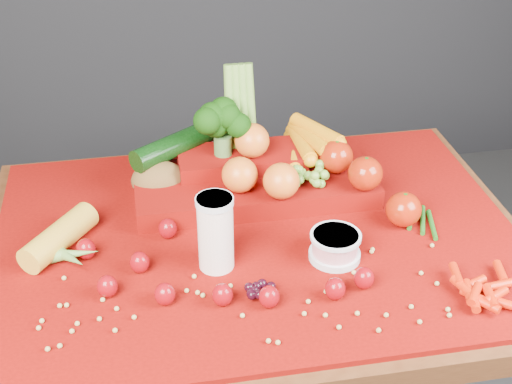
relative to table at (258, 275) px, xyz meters
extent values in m
cube|color=#35190C|center=(0.00, 0.00, 0.07)|extent=(1.10, 0.80, 0.05)
cube|color=#35190C|center=(-0.48, 0.33, -0.31)|extent=(0.06, 0.06, 0.70)
cube|color=#35190C|center=(0.48, 0.33, -0.31)|extent=(0.06, 0.06, 0.70)
cube|color=#730703|center=(0.00, 0.00, 0.10)|extent=(1.05, 0.75, 0.01)
cylinder|color=silver|center=(-0.10, -0.09, 0.18)|extent=(0.07, 0.07, 0.15)
cylinder|color=silver|center=(-0.10, -0.09, 0.25)|extent=(0.07, 0.07, 0.01)
cylinder|color=silver|center=(0.13, -0.10, 0.11)|extent=(0.10, 0.10, 0.01)
cylinder|color=pink|center=(0.13, -0.10, 0.14)|extent=(0.09, 0.09, 0.04)
cylinder|color=silver|center=(0.13, -0.10, 0.16)|extent=(0.10, 0.10, 0.01)
ellipsoid|color=#890300|center=(-0.24, -0.08, 0.13)|extent=(0.04, 0.04, 0.04)
cone|color=#15460C|center=(-0.24, -0.08, 0.15)|extent=(0.03, 0.03, 0.01)
ellipsoid|color=#890300|center=(-0.30, -0.14, 0.13)|extent=(0.04, 0.04, 0.04)
cone|color=#15460C|center=(-0.30, -0.14, 0.15)|extent=(0.03, 0.03, 0.01)
ellipsoid|color=#890300|center=(-0.20, -0.18, 0.13)|extent=(0.04, 0.04, 0.04)
cone|color=#15460C|center=(-0.20, -0.18, 0.15)|extent=(0.03, 0.03, 0.01)
ellipsoid|color=#890300|center=(-0.10, -0.20, 0.13)|extent=(0.04, 0.04, 0.04)
cone|color=#15460C|center=(-0.10, -0.20, 0.15)|extent=(0.03, 0.03, 0.01)
ellipsoid|color=#890300|center=(-0.02, -0.22, 0.13)|extent=(0.04, 0.04, 0.04)
cone|color=#15460C|center=(-0.02, -0.22, 0.15)|extent=(0.03, 0.03, 0.01)
ellipsoid|color=#890300|center=(0.10, -0.22, 0.13)|extent=(0.04, 0.04, 0.04)
cone|color=#15460C|center=(0.10, -0.22, 0.15)|extent=(0.03, 0.03, 0.01)
ellipsoid|color=#890300|center=(-0.18, 0.02, 0.13)|extent=(0.04, 0.04, 0.04)
cone|color=#15460C|center=(-0.18, 0.02, 0.15)|extent=(0.03, 0.03, 0.01)
ellipsoid|color=#890300|center=(-0.34, -0.02, 0.13)|extent=(0.04, 0.04, 0.04)
cone|color=#15460C|center=(-0.34, -0.02, 0.15)|extent=(0.03, 0.03, 0.01)
ellipsoid|color=#890300|center=(0.16, -0.20, 0.13)|extent=(0.04, 0.04, 0.04)
cone|color=#15460C|center=(0.16, -0.20, 0.15)|extent=(0.03, 0.03, 0.01)
cylinder|color=gold|center=(-0.39, 0.02, 0.13)|extent=(0.15, 0.18, 0.06)
ellipsoid|color=brown|center=(-0.19, 0.18, 0.15)|extent=(0.12, 0.09, 0.08)
cube|color=#730703|center=(0.02, 0.15, 0.13)|extent=(0.52, 0.22, 0.04)
cube|color=#730703|center=(0.00, 0.20, 0.17)|extent=(0.28, 0.12, 0.03)
sphere|color=#A21A08|center=(0.24, 0.06, 0.19)|extent=(0.07, 0.07, 0.07)
sphere|color=#A21A08|center=(0.30, -0.02, 0.14)|extent=(0.07, 0.07, 0.07)
sphere|color=#A21A08|center=(0.20, 0.14, 0.19)|extent=(0.07, 0.07, 0.07)
sphere|color=#CA4D1F|center=(-0.02, 0.10, 0.19)|extent=(0.08, 0.08, 0.08)
sphere|color=#CA4D1F|center=(0.06, 0.06, 0.19)|extent=(0.08, 0.08, 0.08)
sphere|color=#CA4D1F|center=(0.02, 0.18, 0.22)|extent=(0.08, 0.08, 0.08)
cylinder|color=#BE770A|center=(0.12, 0.22, 0.17)|extent=(0.06, 0.16, 0.04)
cylinder|color=#BE770A|center=(0.14, 0.22, 0.18)|extent=(0.04, 0.16, 0.04)
cylinder|color=#BE770A|center=(0.16, 0.22, 0.20)|extent=(0.07, 0.16, 0.04)
cylinder|color=#BE770A|center=(0.18, 0.22, 0.21)|extent=(0.10, 0.15, 0.04)
cylinder|color=#3F662D|center=(-0.04, 0.20, 0.21)|extent=(0.04, 0.04, 0.04)
cylinder|color=olive|center=(-0.02, 0.24, 0.26)|extent=(0.03, 0.06, 0.22)
cylinder|color=olive|center=(0.00, 0.24, 0.26)|extent=(0.02, 0.06, 0.22)
cylinder|color=olive|center=(0.01, 0.24, 0.26)|extent=(0.02, 0.06, 0.22)
cylinder|color=olive|center=(0.03, 0.24, 0.26)|extent=(0.03, 0.06, 0.22)
cylinder|color=black|center=(-0.14, 0.24, 0.20)|extent=(0.21, 0.17, 0.05)
camera|label=1|loc=(-0.21, -1.16, 0.95)|focal=50.00mm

